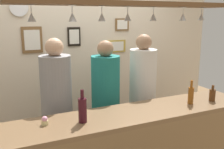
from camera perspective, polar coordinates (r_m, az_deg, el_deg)
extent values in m
cube|color=beige|center=(3.80, -6.40, 3.43)|extent=(4.40, 0.06, 2.60)
cube|color=brown|center=(2.60, 4.25, -8.74)|extent=(2.70, 0.55, 0.04)
cube|color=brown|center=(2.47, 4.07, 15.13)|extent=(2.20, 0.36, 0.04)
cylinder|color=silver|center=(2.22, -17.30, 14.28)|extent=(0.06, 0.06, 0.00)
cylinder|color=silver|center=(2.22, -17.25, 13.58)|extent=(0.01, 0.01, 0.06)
cone|color=silver|center=(2.22, -17.14, 11.90)|extent=(0.07, 0.07, 0.08)
cylinder|color=silver|center=(2.20, -8.72, 14.71)|extent=(0.06, 0.06, 0.00)
cylinder|color=silver|center=(2.20, -8.70, 13.99)|extent=(0.01, 0.01, 0.06)
cone|color=silver|center=(2.20, -8.64, 12.30)|extent=(0.07, 0.07, 0.08)
cylinder|color=silver|center=(2.34, -2.25, 14.71)|extent=(0.06, 0.06, 0.00)
cylinder|color=silver|center=(2.34, -2.25, 14.03)|extent=(0.01, 0.01, 0.06)
cone|color=silver|center=(2.34, -2.23, 12.44)|extent=(0.07, 0.07, 0.08)
cylinder|color=silver|center=(2.52, 3.53, 14.55)|extent=(0.06, 0.06, 0.00)
cylinder|color=silver|center=(2.52, 3.53, 13.92)|extent=(0.01, 0.01, 0.06)
cone|color=silver|center=(2.52, 3.51, 12.44)|extent=(0.07, 0.07, 0.08)
cylinder|color=silver|center=(2.65, 9.05, 14.32)|extent=(0.06, 0.06, 0.00)
cylinder|color=silver|center=(2.65, 9.03, 13.73)|extent=(0.01, 0.01, 0.06)
cone|color=silver|center=(2.65, 8.98, 12.32)|extent=(0.07, 0.07, 0.08)
cylinder|color=silver|center=(2.77, 15.32, 13.96)|extent=(0.06, 0.06, 0.00)
cylinder|color=silver|center=(2.77, 15.29, 13.40)|extent=(0.01, 0.01, 0.06)
cone|color=silver|center=(2.77, 15.21, 12.05)|extent=(0.07, 0.07, 0.08)
cylinder|color=silver|center=(3.03, 19.04, 13.58)|extent=(0.06, 0.06, 0.00)
cylinder|color=silver|center=(3.03, 19.00, 13.06)|extent=(0.01, 0.01, 0.06)
cone|color=silver|center=(3.03, 18.91, 11.83)|extent=(0.07, 0.07, 0.08)
cube|color=#2D334C|center=(3.20, -11.46, -15.68)|extent=(0.17, 0.18, 0.80)
cylinder|color=gray|center=(2.92, -12.10, -2.68)|extent=(0.34, 0.34, 0.69)
sphere|color=tan|center=(2.84, -12.51, 5.84)|extent=(0.20, 0.20, 0.20)
cube|color=#2D334C|center=(3.37, -1.35, -14.11)|extent=(0.17, 0.18, 0.78)
cylinder|color=#1E7A75|center=(3.11, -1.42, -2.10)|extent=(0.34, 0.34, 0.67)
sphere|color=#9E7556|center=(3.03, -1.46, 5.67)|extent=(0.19, 0.19, 0.19)
cube|color=#2D334C|center=(3.58, 6.43, -12.26)|extent=(0.17, 0.18, 0.80)
cylinder|color=white|center=(3.34, 6.75, -0.49)|extent=(0.34, 0.34, 0.70)
sphere|color=#9E7556|center=(3.27, 6.95, 7.02)|extent=(0.20, 0.20, 0.20)
cylinder|color=#380F19|center=(2.34, -6.45, -7.79)|extent=(0.08, 0.08, 0.22)
cylinder|color=#380F19|center=(2.30, -6.54, -4.28)|extent=(0.03, 0.03, 0.08)
cylinder|color=#512D14|center=(3.12, 21.03, -4.25)|extent=(0.07, 0.07, 0.13)
cylinder|color=#512D14|center=(3.09, 21.16, -2.65)|extent=(0.03, 0.03, 0.05)
cylinder|color=brown|center=(2.94, 16.81, -4.45)|extent=(0.06, 0.06, 0.18)
cylinder|color=brown|center=(2.90, 16.98, -1.99)|extent=(0.03, 0.03, 0.08)
cylinder|color=beige|center=(2.38, -14.44, -10.12)|extent=(0.06, 0.06, 0.04)
sphere|color=pink|center=(2.37, -14.48, -9.41)|extent=(0.05, 0.05, 0.05)
cube|color=#B29338|center=(3.94, 0.95, 6.20)|extent=(0.30, 0.02, 0.18)
cube|color=white|center=(3.93, 1.03, 6.19)|extent=(0.23, 0.01, 0.14)
cube|color=brown|center=(3.96, 2.20, 10.84)|extent=(0.22, 0.02, 0.18)
cube|color=white|center=(3.95, 2.28, 10.83)|extent=(0.17, 0.01, 0.14)
cube|color=brown|center=(3.57, -17.04, 7.23)|extent=(0.26, 0.02, 0.34)
cube|color=white|center=(3.55, -17.01, 7.21)|extent=(0.20, 0.01, 0.26)
cube|color=black|center=(3.69, -8.29, 8.16)|extent=(0.18, 0.02, 0.26)
cube|color=white|center=(3.67, -8.23, 8.15)|extent=(0.14, 0.01, 0.20)
cylinder|color=white|center=(3.53, -19.66, 13.62)|extent=(0.22, 0.03, 0.22)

